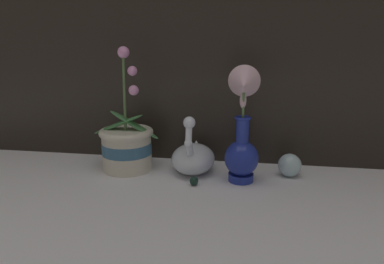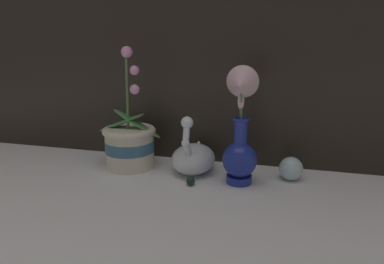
{
  "view_description": "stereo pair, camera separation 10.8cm",
  "coord_description": "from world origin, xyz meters",
  "views": [
    {
      "loc": [
        0.15,
        -0.91,
        0.4
      ],
      "look_at": [
        -0.02,
        0.12,
        0.13
      ],
      "focal_mm": 35.0,
      "sensor_mm": 36.0,
      "label": 1
    },
    {
      "loc": [
        0.25,
        -0.89,
        0.4
      ],
      "look_at": [
        -0.02,
        0.12,
        0.13
      ],
      "focal_mm": 35.0,
      "sensor_mm": 36.0,
      "label": 2
    }
  ],
  "objects": [
    {
      "name": "blue_vase",
      "position": [
        0.13,
        0.08,
        0.14
      ],
      "size": [
        0.09,
        0.11,
        0.32
      ],
      "color": "navy",
      "rests_on": "ground_plane"
    },
    {
      "name": "glass_bauble",
      "position": [
        0.0,
        0.03,
        0.01
      ],
      "size": [
        0.02,
        0.02,
        0.02
      ],
      "color": "#142D23",
      "rests_on": "ground_plane"
    },
    {
      "name": "glass_sphere",
      "position": [
        0.26,
        0.15,
        0.03
      ],
      "size": [
        0.07,
        0.07,
        0.07
      ],
      "color": "silver",
      "rests_on": "ground_plane"
    },
    {
      "name": "ground_plane",
      "position": [
        0.0,
        0.0,
        0.0
      ],
      "size": [
        2.8,
        2.8,
        0.0
      ],
      "primitive_type": "plane",
      "color": "white"
    },
    {
      "name": "swan_figurine",
      "position": [
        -0.02,
        0.13,
        0.05
      ],
      "size": [
        0.13,
        0.19,
        0.19
      ],
      "color": "silver",
      "rests_on": "ground_plane"
    },
    {
      "name": "orchid_potted_plant",
      "position": [
        -0.22,
        0.13,
        0.08
      ],
      "size": [
        0.21,
        0.16,
        0.37
      ],
      "color": "beige",
      "rests_on": "ground_plane"
    }
  ]
}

